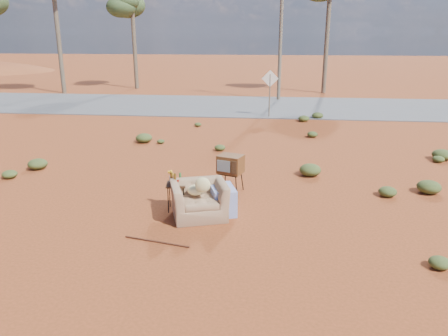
# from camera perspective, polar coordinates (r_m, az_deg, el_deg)

# --- Properties ---
(ground) EXTENTS (140.00, 140.00, 0.00)m
(ground) POSITION_cam_1_polar(r_m,az_deg,el_deg) (9.58, -3.88, -6.51)
(ground) COLOR #923C1D
(ground) RESTS_ON ground
(highway) EXTENTS (140.00, 7.00, 0.04)m
(highway) POSITION_cam_1_polar(r_m,az_deg,el_deg) (23.98, 2.34, 8.12)
(highway) COLOR #565659
(highway) RESTS_ON ground
(armchair) EXTENTS (1.52, 1.26, 1.03)m
(armchair) POSITION_cam_1_polar(r_m,az_deg,el_deg) (9.50, -2.69, -3.55)
(armchair) COLOR #8A684B
(armchair) RESTS_ON ground
(tv_unit) EXTENTS (0.71, 0.64, 0.94)m
(tv_unit) POSITION_cam_1_polar(r_m,az_deg,el_deg) (10.88, 0.85, 0.43)
(tv_unit) COLOR black
(tv_unit) RESTS_ON ground
(side_table) EXTENTS (0.49, 0.49, 0.89)m
(side_table) POSITION_cam_1_polar(r_m,az_deg,el_deg) (9.84, -6.43, -1.88)
(side_table) COLOR #352113
(side_table) RESTS_ON ground
(rusty_bar) EXTENTS (1.34, 0.34, 0.04)m
(rusty_bar) POSITION_cam_1_polar(r_m,az_deg,el_deg) (8.60, -8.80, -9.49)
(rusty_bar) COLOR #4F2015
(rusty_bar) RESTS_ON ground
(road_sign) EXTENTS (0.78, 0.06, 2.19)m
(road_sign) POSITION_cam_1_polar(r_m,az_deg,el_deg) (20.76, 6.02, 10.73)
(road_sign) COLOR brown
(road_sign) RESTS_ON ground
(eucalyptus_near_left) EXTENTS (3.20, 3.20, 6.60)m
(eucalyptus_near_left) POSITION_cam_1_polar(r_m,az_deg,el_deg) (32.12, -11.90, 19.84)
(eucalyptus_near_left) COLOR brown
(eucalyptus_near_left) RESTS_ON ground
(utility_pole_center) EXTENTS (1.40, 0.20, 8.00)m
(utility_pole_center) POSITION_cam_1_polar(r_m,az_deg,el_deg) (26.13, 7.45, 17.84)
(utility_pole_center) COLOR brown
(utility_pole_center) RESTS_ON ground
(scrub_patch) EXTENTS (17.49, 8.07, 0.33)m
(scrub_patch) POSITION_cam_1_polar(r_m,az_deg,el_deg) (13.77, -4.13, 1.60)
(scrub_patch) COLOR #424F22
(scrub_patch) RESTS_ON ground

